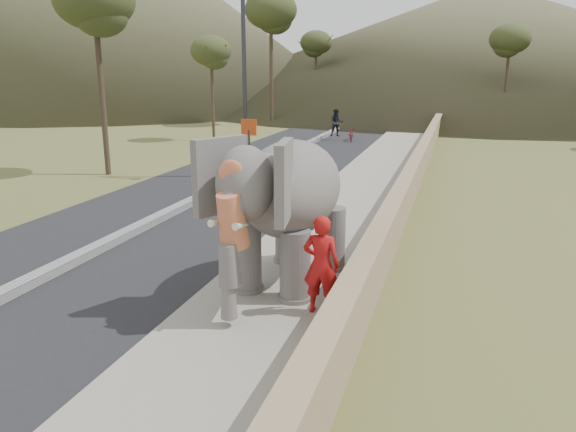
# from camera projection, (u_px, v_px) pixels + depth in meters

# --- Properties ---
(ground) EXTENTS (160.00, 160.00, 0.00)m
(ground) POSITION_uv_depth(u_px,v_px,m) (203.00, 397.00, 7.54)
(ground) COLOR olive
(ground) RESTS_ON ground
(road) EXTENTS (7.00, 120.00, 0.03)m
(road) POSITION_uv_depth(u_px,v_px,m) (195.00, 203.00, 18.19)
(road) COLOR black
(road) RESTS_ON ground
(median) EXTENTS (0.35, 120.00, 0.22)m
(median) POSITION_uv_depth(u_px,v_px,m) (195.00, 200.00, 18.16)
(median) COLOR black
(median) RESTS_ON ground
(walkway) EXTENTS (3.00, 120.00, 0.15)m
(walkway) POSITION_uv_depth(u_px,v_px,m) (347.00, 213.00, 16.76)
(walkway) COLOR #9E9687
(walkway) RESTS_ON ground
(parapet) EXTENTS (0.30, 120.00, 1.10)m
(parapet) POSITION_uv_depth(u_px,v_px,m) (404.00, 201.00, 16.18)
(parapet) COLOR tan
(parapet) RESTS_ON ground
(lamppost) EXTENTS (1.76, 0.36, 8.00)m
(lamppost) POSITION_uv_depth(u_px,v_px,m) (251.00, 51.00, 21.13)
(lamppost) COLOR #2F2E33
(lamppost) RESTS_ON ground
(signboard) EXTENTS (0.60, 0.08, 2.40)m
(signboard) POSITION_uv_depth(u_px,v_px,m) (249.00, 139.00, 21.06)
(signboard) COLOR #2D2D33
(signboard) RESTS_ON ground
(hill_left) EXTENTS (60.00, 60.00, 22.00)m
(hill_left) POSITION_uv_depth(u_px,v_px,m) (106.00, 7.00, 66.21)
(hill_left) COLOR brown
(hill_left) RESTS_ON ground
(hill_far) EXTENTS (80.00, 80.00, 14.00)m
(hill_far) POSITION_uv_depth(u_px,v_px,m) (483.00, 43.00, 69.02)
(hill_far) COLOR brown
(hill_far) RESTS_ON ground
(elephant_and_man) EXTENTS (2.62, 4.32, 2.95)m
(elephant_and_man) POSITION_uv_depth(u_px,v_px,m) (292.00, 209.00, 10.96)
(elephant_and_man) COLOR slate
(elephant_and_man) RESTS_ON ground
(motorcyclist) EXTENTS (1.81, 1.73, 1.88)m
(motorcyclist) POSITION_uv_depth(u_px,v_px,m) (344.00, 128.00, 33.15)
(motorcyclist) COLOR maroon
(motorcyclist) RESTS_ON ground
(trees) EXTENTS (47.86, 42.80, 9.84)m
(trees) POSITION_uv_depth(u_px,v_px,m) (423.00, 72.00, 32.42)
(trees) COLOR #473828
(trees) RESTS_ON ground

